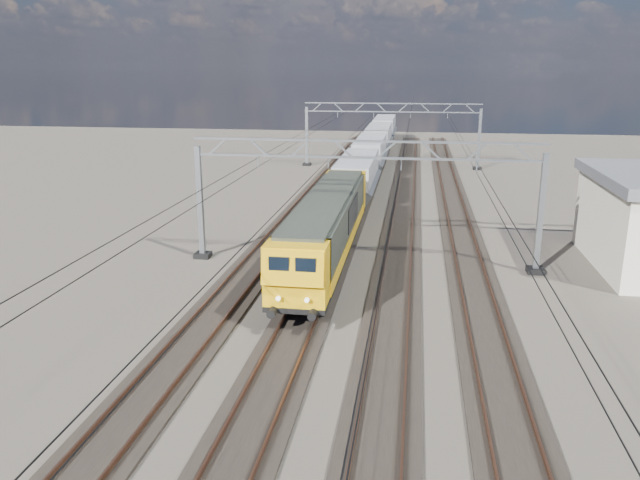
# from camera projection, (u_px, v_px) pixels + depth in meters

# --- Properties ---
(ground) EXTENTS (160.00, 160.00, 0.00)m
(ground) POSITION_uv_depth(u_px,v_px,m) (356.00, 289.00, 31.82)
(ground) COLOR black
(ground) RESTS_ON ground
(track_outer_west) EXTENTS (2.60, 140.00, 0.30)m
(track_outer_west) POSITION_uv_depth(u_px,v_px,m) (242.00, 281.00, 32.68)
(track_outer_west) COLOR black
(track_outer_west) RESTS_ON ground
(track_loco) EXTENTS (2.60, 140.00, 0.30)m
(track_loco) POSITION_uv_depth(u_px,v_px,m) (317.00, 285.00, 32.09)
(track_loco) COLOR black
(track_loco) RESTS_ON ground
(track_inner_east) EXTENTS (2.60, 140.00, 0.30)m
(track_inner_east) POSITION_uv_depth(u_px,v_px,m) (395.00, 289.00, 31.51)
(track_inner_east) COLOR black
(track_inner_east) RESTS_ON ground
(track_outer_east) EXTENTS (2.60, 140.00, 0.30)m
(track_outer_east) POSITION_uv_depth(u_px,v_px,m) (476.00, 294.00, 30.92)
(track_outer_east) COLOR black
(track_outer_east) RESTS_ON ground
(catenary_gantry_mid) EXTENTS (19.90, 0.90, 7.11)m
(catenary_gantry_mid) POSITION_uv_depth(u_px,v_px,m) (364.00, 198.00, 34.58)
(catenary_gantry_mid) COLOR gray
(catenary_gantry_mid) RESTS_ON ground
(catenary_gantry_far) EXTENTS (19.90, 0.90, 7.11)m
(catenary_gantry_far) POSITION_uv_depth(u_px,v_px,m) (391.00, 132.00, 68.85)
(catenary_gantry_far) COLOR gray
(catenary_gantry_far) RESTS_ON ground
(overhead_wires) EXTENTS (12.03, 140.00, 0.53)m
(overhead_wires) POSITION_uv_depth(u_px,v_px,m) (370.00, 155.00, 37.89)
(overhead_wires) COLOR black
(overhead_wires) RESTS_ON ground
(locomotive) EXTENTS (2.76, 21.10, 3.62)m
(locomotive) POSITION_uv_depth(u_px,v_px,m) (327.00, 225.00, 35.08)
(locomotive) COLOR black
(locomotive) RESTS_ON ground
(hopper_wagon_lead) EXTENTS (3.38, 13.00, 3.25)m
(hopper_wagon_lead) POSITION_uv_depth(u_px,v_px,m) (357.00, 175.00, 51.95)
(hopper_wagon_lead) COLOR black
(hopper_wagon_lead) RESTS_ON ground
(hopper_wagon_mid) EXTENTS (3.38, 13.00, 3.25)m
(hopper_wagon_mid) POSITION_uv_depth(u_px,v_px,m) (370.00, 152.00, 65.47)
(hopper_wagon_mid) COLOR black
(hopper_wagon_mid) RESTS_ON ground
(hopper_wagon_third) EXTENTS (3.38, 13.00, 3.25)m
(hopper_wagon_third) POSITION_uv_depth(u_px,v_px,m) (378.00, 138.00, 78.99)
(hopper_wagon_third) COLOR black
(hopper_wagon_third) RESTS_ON ground
(hopper_wagon_fourth) EXTENTS (3.38, 13.00, 3.25)m
(hopper_wagon_fourth) POSITION_uv_depth(u_px,v_px,m) (384.00, 127.00, 92.50)
(hopper_wagon_fourth) COLOR black
(hopper_wagon_fourth) RESTS_ON ground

